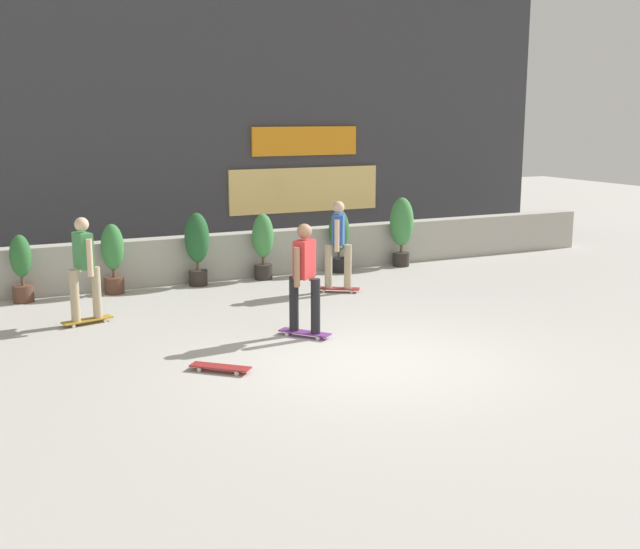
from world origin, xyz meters
name	(u,v)px	position (x,y,z in m)	size (l,w,h in m)	color
ground_plane	(368,360)	(0.00, 0.00, 0.00)	(48.00, 48.00, 0.00)	#B2AFA8
planter_wall	(223,256)	(0.00, 6.00, 0.45)	(18.00, 0.40, 0.90)	#B2ADA3
building_backdrop	(167,114)	(0.01, 10.00, 3.25)	(20.00, 2.08, 6.50)	#38383D
potted_plant_0	(21,267)	(-3.85, 5.55, 0.63)	(0.37, 0.37, 1.20)	brown
potted_plant_1	(113,255)	(-2.27, 5.55, 0.72)	(0.41, 0.41, 1.29)	brown
potted_plant_2	(197,244)	(-0.67, 5.55, 0.81)	(0.47, 0.47, 1.41)	#2D2823
potted_plant_3	(263,243)	(0.68, 5.55, 0.74)	(0.43, 0.43, 1.32)	#2D2823
potted_plant_4	(339,237)	(2.38, 5.55, 0.73)	(0.42, 0.42, 1.31)	black
potted_plant_5	(402,226)	(3.90, 5.55, 0.87)	(0.51, 0.51, 1.50)	#2D2823
skater_mid_plaza	(84,265)	(-3.09, 3.54, 0.94)	(0.82, 0.55, 1.70)	#BF8C26
skater_foreground	(305,275)	(-0.30, 1.40, 0.94)	(0.65, 0.76, 1.70)	#72338C
skater_far_left	(338,242)	(1.51, 3.86, 0.94)	(0.78, 0.60, 1.70)	maroon
skateboard_near_camera	(220,367)	(-1.95, 0.39, 0.06)	(0.72, 0.69, 0.08)	maroon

